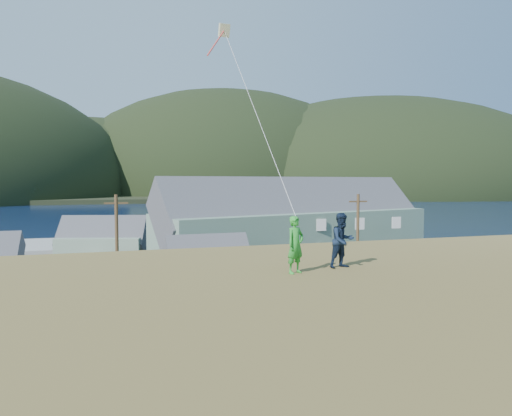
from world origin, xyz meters
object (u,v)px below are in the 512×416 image
at_px(wharf, 102,245).
at_px(shed_white, 209,264).
at_px(lodge, 297,222).
at_px(kite_flyer_green, 295,245).
at_px(shed_palegreen_far, 103,241).
at_px(kite_flyer_navy, 342,240).

bearing_deg(wharf, shed_white, -70.78).
xyz_separation_m(lodge, shed_white, (-13.56, -12.30, -2.53)).
bearing_deg(kite_flyer_green, shed_white, 58.87).
relative_size(wharf, lodge, 0.69).
relative_size(lodge, shed_white, 4.79).
height_order(lodge, shed_palegreen_far, lodge).
height_order(lodge, kite_flyer_navy, lodge).
distance_m(shed_white, shed_palegreen_far, 19.96).
xyz_separation_m(shed_palegreen_far, kite_flyer_navy, (9.17, -45.14, 5.43)).
bearing_deg(kite_flyer_navy, kite_flyer_green, -178.29).
height_order(wharf, shed_palegreen_far, shed_palegreen_far).
height_order(shed_palegreen_far, kite_flyer_green, kite_flyer_green).
xyz_separation_m(lodge, kite_flyer_navy, (-14.26, -40.09, 3.23)).
bearing_deg(wharf, kite_flyer_green, -82.13).
distance_m(lodge, kite_flyer_green, 43.68).
bearing_deg(shed_white, kite_flyer_green, -97.27).
relative_size(shed_white, shed_palegreen_far, 0.68).
relative_size(lodge, kite_flyer_green, 21.19).
distance_m(shed_white, kite_flyer_green, 28.88).
xyz_separation_m(wharf, kite_flyer_navy, (9.90, -58.22, 7.65)).
distance_m(lodge, shed_palegreen_far, 24.07).
bearing_deg(shed_white, lodge, 40.00).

